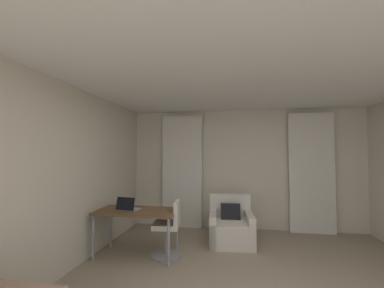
{
  "coord_description": "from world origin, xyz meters",
  "views": [
    {
      "loc": [
        -0.28,
        -2.5,
        1.63
      ],
      "look_at": [
        -0.91,
        1.45,
        1.8
      ],
      "focal_mm": 22.71,
      "sensor_mm": 36.0,
      "label": 1
    }
  ],
  "objects_px": {
    "desk_chair": "(169,232)",
    "laptop": "(128,207)",
    "desk": "(137,214)",
    "armchair": "(231,227)"
  },
  "relations": [
    {
      "from": "armchair",
      "to": "laptop",
      "type": "height_order",
      "value": "laptop"
    },
    {
      "from": "armchair",
      "to": "laptop",
      "type": "distance_m",
      "value": 1.91
    },
    {
      "from": "armchair",
      "to": "desk_chair",
      "type": "relative_size",
      "value": 0.96
    },
    {
      "from": "desk",
      "to": "laptop",
      "type": "bearing_deg",
      "value": -162.51
    },
    {
      "from": "armchair",
      "to": "desk",
      "type": "height_order",
      "value": "armchair"
    },
    {
      "from": "armchair",
      "to": "desk",
      "type": "relative_size",
      "value": 0.66
    },
    {
      "from": "desk",
      "to": "laptop",
      "type": "xyz_separation_m",
      "value": [
        -0.14,
        -0.04,
        0.11
      ]
    },
    {
      "from": "desk",
      "to": "desk_chair",
      "type": "bearing_deg",
      "value": 2.91
    },
    {
      "from": "desk_chair",
      "to": "laptop",
      "type": "xyz_separation_m",
      "value": [
        -0.66,
        -0.07,
        0.38
      ]
    },
    {
      "from": "armchair",
      "to": "desk_chair",
      "type": "height_order",
      "value": "desk_chair"
    }
  ]
}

